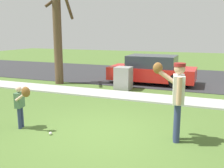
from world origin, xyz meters
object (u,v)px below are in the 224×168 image
at_px(person_child, 21,101).
at_px(street_tree_far, 57,22).
at_px(person_adult, 176,93).
at_px(baseball, 50,133).
at_px(parked_hatchback_red, 152,70).
at_px(utility_cabinet, 123,78).

xyz_separation_m(person_child, street_tree_far, (-2.39, 5.37, 2.16)).
bearing_deg(street_tree_far, person_adult, -37.71).
height_order(person_adult, person_child, person_adult).
height_order(person_adult, baseball, person_adult).
bearing_deg(baseball, person_adult, 15.47).
relative_size(person_adult, street_tree_far, 0.32).
relative_size(person_child, baseball, 15.20).
xyz_separation_m(person_adult, parked_hatchback_red, (-1.96, 6.30, -0.44)).
bearing_deg(utility_cabinet, street_tree_far, 178.43).
relative_size(street_tree_far, parked_hatchback_red, 1.36).
xyz_separation_m(baseball, parked_hatchback_red, (0.83, 7.07, 0.62)).
bearing_deg(parked_hatchback_red, person_child, 76.16).
xyz_separation_m(baseball, street_tree_far, (-3.28, 5.46, 2.84)).
xyz_separation_m(person_adult, street_tree_far, (-6.07, 4.69, 1.78)).
relative_size(person_child, utility_cabinet, 1.16).
distance_m(baseball, parked_hatchback_red, 7.15).
height_order(person_adult, street_tree_far, street_tree_far).
bearing_deg(street_tree_far, baseball, -58.99).
relative_size(utility_cabinet, parked_hatchback_red, 0.24).
xyz_separation_m(person_child, utility_cabinet, (0.88, 5.28, -0.24)).
distance_m(person_adult, person_child, 3.76).
relative_size(person_adult, baseball, 23.76).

